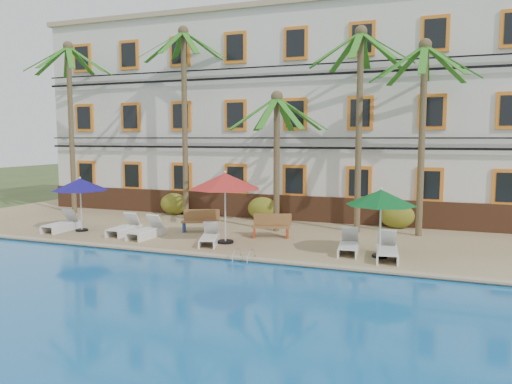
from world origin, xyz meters
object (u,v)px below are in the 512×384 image
at_px(palm_e, 423,111).
at_px(umbrella_green, 381,198).
at_px(palm_d, 360,102).
at_px(bench_right, 271,226).
at_px(umbrella_blue, 80,185).
at_px(umbrella_red, 225,181).
at_px(lounger_e, 349,245).
at_px(palm_a, 70,105).
at_px(lounger_a, 62,224).
at_px(pool_ladder, 244,260).
at_px(lounger_b, 125,228).
at_px(palm_c, 277,139).
at_px(bench_left, 200,220).
at_px(palm_b, 184,98).
at_px(lounger_c, 147,230).
at_px(lounger_d, 209,237).
at_px(lounger_f, 387,250).

bearing_deg(palm_e, umbrella_green, -103.64).
distance_m(palm_d, bench_right, 6.18).
relative_size(umbrella_blue, umbrella_red, 0.85).
xyz_separation_m(palm_d, lounger_e, (0.37, -3.92, -5.08)).
relative_size(palm_a, lounger_a, 4.71).
bearing_deg(umbrella_blue, pool_ladder, -15.14).
relative_size(palm_d, lounger_b, 4.65).
relative_size(palm_c, palm_d, 0.70).
bearing_deg(bench_right, bench_left, 178.42).
xyz_separation_m(palm_b, lounger_a, (-3.34, -4.74, -5.50)).
distance_m(palm_c, lounger_b, 7.20).
bearing_deg(lounger_c, palm_a, 149.68).
bearing_deg(lounger_d, palm_e, 31.47).
height_order(lounger_b, lounger_c, lounger_c).
height_order(bench_left, bench_right, same).
distance_m(lounger_c, lounger_d, 2.86).
height_order(palm_e, lounger_c, palm_e).
height_order(lounger_f, bench_right, bench_right).
height_order(palm_b, palm_e, palm_b).
relative_size(palm_b, lounger_e, 4.99).
bearing_deg(lounger_c, umbrella_red, 2.90).
bearing_deg(palm_d, lounger_f, -68.73).
xyz_separation_m(palm_d, lounger_a, (-11.72, -4.11, -5.07)).
xyz_separation_m(umbrella_red, pool_ladder, (1.63, -2.19, -2.30)).
bearing_deg(bench_left, lounger_c, -126.76).
bearing_deg(lounger_a, palm_a, 124.95).
xyz_separation_m(lounger_c, pool_ladder, (4.95, -2.02, -0.28)).
xyz_separation_m(palm_a, lounger_b, (5.87, -3.89, -5.28)).
distance_m(umbrella_blue, umbrella_green, 12.33).
xyz_separation_m(lounger_b, lounger_f, (10.44, -0.49, 0.02)).
bearing_deg(umbrella_red, lounger_f, -3.93).
bearing_deg(pool_ladder, bench_left, 132.58).
bearing_deg(bench_right, lounger_e, -25.46).
xyz_separation_m(umbrella_blue, lounger_b, (2.14, 0.02, -1.68)).
height_order(lounger_e, bench_left, bench_left).
bearing_deg(pool_ladder, bench_right, 95.96).
relative_size(palm_e, lounger_b, 4.28).
xyz_separation_m(umbrella_red, lounger_f, (5.92, -0.41, -2.02)).
bearing_deg(palm_a, lounger_b, -33.51).
bearing_deg(umbrella_green, lounger_e, 167.17).
bearing_deg(palm_a, palm_d, -0.18).
bearing_deg(lounger_b, palm_b, 85.21).
height_order(lounger_d, lounger_f, lounger_f).
bearing_deg(lounger_f, lounger_c, 178.53).
xyz_separation_m(lounger_d, lounger_e, (5.07, 0.41, 0.02)).
height_order(palm_c, palm_d, palm_d).
relative_size(lounger_b, lounger_f, 0.92).
bearing_deg(lounger_f, lounger_d, 179.99).
xyz_separation_m(palm_a, pool_ladder, (12.03, -6.15, -5.55)).
bearing_deg(umbrella_red, lounger_e, 0.06).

